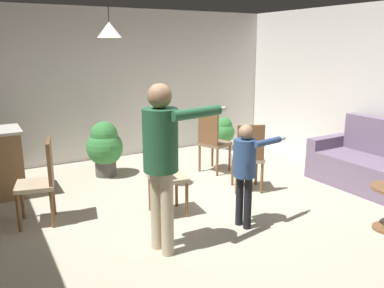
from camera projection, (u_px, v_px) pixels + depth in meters
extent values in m
plane|color=#B2A893|center=(206.00, 217.00, 4.88)|extent=(7.68, 7.68, 0.00)
cube|color=silver|center=(117.00, 85.00, 7.25)|extent=(6.40, 0.10, 2.70)
cube|color=slate|center=(372.00, 174.00, 5.77)|extent=(0.88, 1.46, 0.45)
cube|color=slate|center=(328.00, 155.00, 6.43)|extent=(0.85, 0.20, 0.63)
cylinder|color=brown|center=(341.00, 169.00, 6.65)|extent=(0.05, 0.05, 0.06)
cylinder|color=brown|center=(313.00, 175.00, 6.33)|extent=(0.05, 0.05, 0.06)
cylinder|color=tan|center=(157.00, 209.00, 4.04)|extent=(0.13, 0.13, 0.87)
cylinder|color=tan|center=(167.00, 214.00, 3.91)|extent=(0.13, 0.13, 0.87)
cylinder|color=#265938|center=(160.00, 140.00, 3.79)|extent=(0.34, 0.34, 0.62)
sphere|color=#9E7556|center=(160.00, 96.00, 3.69)|extent=(0.24, 0.24, 0.24)
cylinder|color=#265938|center=(149.00, 140.00, 3.95)|extent=(0.10, 0.10, 0.58)
cylinder|color=#265938|center=(197.00, 113.00, 3.76)|extent=(0.59, 0.21, 0.10)
cube|color=white|center=(221.00, 109.00, 3.96)|extent=(0.13, 0.06, 0.04)
cylinder|color=black|center=(240.00, 200.00, 4.60)|extent=(0.09, 0.09, 0.61)
cylinder|color=black|center=(248.00, 203.00, 4.51)|extent=(0.09, 0.09, 0.61)
cylinder|color=navy|center=(245.00, 158.00, 4.42)|extent=(0.24, 0.24, 0.43)
sphere|color=#9E7556|center=(246.00, 132.00, 4.35)|extent=(0.17, 0.17, 0.17)
cylinder|color=navy|center=(236.00, 157.00, 4.54)|extent=(0.07, 0.07, 0.41)
cylinder|color=navy|center=(268.00, 142.00, 4.40)|extent=(0.42, 0.14, 0.07)
cube|color=white|center=(281.00, 139.00, 4.54)|extent=(0.13, 0.06, 0.04)
cylinder|color=brown|center=(52.00, 209.00, 4.54)|extent=(0.04, 0.04, 0.45)
cylinder|color=brown|center=(53.00, 198.00, 4.88)|extent=(0.04, 0.04, 0.45)
cylinder|color=brown|center=(18.00, 213.00, 4.44)|extent=(0.04, 0.04, 0.45)
cylinder|color=brown|center=(22.00, 201.00, 4.78)|extent=(0.04, 0.04, 0.45)
cube|color=tan|center=(35.00, 185.00, 4.60)|extent=(0.50, 0.50, 0.05)
cube|color=brown|center=(50.00, 161.00, 4.58)|extent=(0.12, 0.38, 0.50)
cylinder|color=brown|center=(200.00, 158.00, 6.56)|extent=(0.04, 0.04, 0.45)
cylinder|color=brown|center=(217.00, 162.00, 6.35)|extent=(0.04, 0.04, 0.45)
cylinder|color=brown|center=(212.00, 154.00, 6.84)|extent=(0.04, 0.04, 0.45)
cylinder|color=brown|center=(230.00, 158.00, 6.62)|extent=(0.04, 0.04, 0.45)
cube|color=#7F664C|center=(215.00, 144.00, 6.53)|extent=(0.55, 0.55, 0.05)
cube|color=brown|center=(208.00, 129.00, 6.32)|extent=(0.18, 0.37, 0.50)
cylinder|color=brown|center=(237.00, 179.00, 5.57)|extent=(0.04, 0.04, 0.45)
cylinder|color=brown|center=(262.00, 178.00, 5.59)|extent=(0.04, 0.04, 0.45)
cylinder|color=brown|center=(232.00, 171.00, 5.92)|extent=(0.04, 0.04, 0.45)
cylinder|color=brown|center=(256.00, 170.00, 5.94)|extent=(0.04, 0.04, 0.45)
cube|color=tan|center=(247.00, 158.00, 5.70)|extent=(0.56, 0.56, 0.05)
cube|color=brown|center=(251.00, 143.00, 5.44)|extent=(0.36, 0.20, 0.50)
cylinder|color=brown|center=(150.00, 194.00, 5.01)|extent=(0.04, 0.04, 0.45)
cylinder|color=brown|center=(159.00, 204.00, 4.69)|extent=(0.04, 0.04, 0.45)
cylinder|color=brown|center=(176.00, 190.00, 5.15)|extent=(0.04, 0.04, 0.45)
cylinder|color=brown|center=(187.00, 200.00, 4.83)|extent=(0.04, 0.04, 0.45)
cube|color=tan|center=(168.00, 178.00, 4.86)|extent=(0.46, 0.46, 0.05)
cube|color=brown|center=(152.00, 158.00, 4.72)|extent=(0.08, 0.38, 0.50)
cylinder|color=#B7B2AD|center=(224.00, 144.00, 8.05)|extent=(0.25, 0.25, 0.19)
sphere|color=#387F3D|center=(224.00, 132.00, 7.99)|extent=(0.42, 0.42, 0.42)
sphere|color=#387F3D|center=(224.00, 125.00, 7.96)|extent=(0.32, 0.32, 0.32)
cylinder|color=#4C4742|center=(106.00, 167.00, 6.39)|extent=(0.34, 0.34, 0.27)
sphere|color=#387F3D|center=(105.00, 147.00, 6.31)|extent=(0.58, 0.58, 0.58)
sphere|color=#387F3D|center=(104.00, 135.00, 6.26)|extent=(0.43, 0.43, 0.43)
cone|color=silver|center=(109.00, 30.00, 5.05)|extent=(0.32, 0.32, 0.20)
cylinder|color=black|center=(108.00, 8.00, 4.98)|extent=(0.01, 0.01, 0.36)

